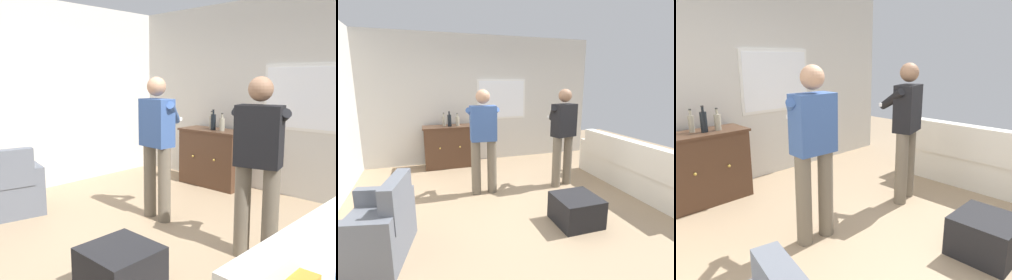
% 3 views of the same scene
% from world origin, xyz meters
% --- Properties ---
extents(ground, '(10.40, 10.40, 0.00)m').
position_xyz_m(ground, '(0.00, 0.00, 0.00)').
color(ground, '#9E8466').
extents(wall_back_with_window, '(5.20, 0.15, 2.80)m').
position_xyz_m(wall_back_with_window, '(0.01, 2.66, 1.40)').
color(wall_back_with_window, beige).
rests_on(wall_back_with_window, ground).
extents(wall_side_left, '(0.12, 5.20, 2.80)m').
position_xyz_m(wall_side_left, '(-2.66, 0.00, 1.40)').
color(wall_side_left, silver).
rests_on(wall_side_left, ground).
extents(armchair, '(0.81, 1.00, 0.85)m').
position_xyz_m(armchair, '(-1.90, -0.54, 0.29)').
color(armchair, slate).
rests_on(armchair, ground).
extents(sideboard_cabinet, '(1.05, 0.49, 0.88)m').
position_xyz_m(sideboard_cabinet, '(-0.87, 2.30, 0.44)').
color(sideboard_cabinet, '#472D1E').
rests_on(sideboard_cabinet, ground).
extents(bottle_wine_green, '(0.07, 0.07, 0.28)m').
position_xyz_m(bottle_wine_green, '(-0.94, 2.36, 0.99)').
color(bottle_wine_green, gray).
rests_on(bottle_wine_green, sideboard_cabinet).
extents(bottle_liquor_amber, '(0.08, 0.08, 0.27)m').
position_xyz_m(bottle_liquor_amber, '(-0.67, 2.26, 0.98)').
color(bottle_liquor_amber, gray).
rests_on(bottle_liquor_amber, sideboard_cabinet).
extents(bottle_spirits_clear, '(0.08, 0.08, 0.32)m').
position_xyz_m(bottle_spirits_clear, '(-0.84, 2.26, 1.01)').
color(bottle_spirits_clear, black).
rests_on(bottle_spirits_clear, sideboard_cabinet).
extents(ottoman, '(0.54, 0.54, 0.36)m').
position_xyz_m(ottoman, '(0.42, -0.60, 0.18)').
color(ottoman, black).
rests_on(ottoman, ground).
extents(person_standing_left, '(0.56, 0.49, 1.68)m').
position_xyz_m(person_standing_left, '(-0.48, 0.71, 0.94)').
color(person_standing_left, '#6B6051').
rests_on(person_standing_left, ground).
extents(person_standing_right, '(0.54, 0.51, 1.68)m').
position_xyz_m(person_standing_right, '(0.90, 0.62, 0.94)').
color(person_standing_right, '#6B6051').
rests_on(person_standing_right, ground).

